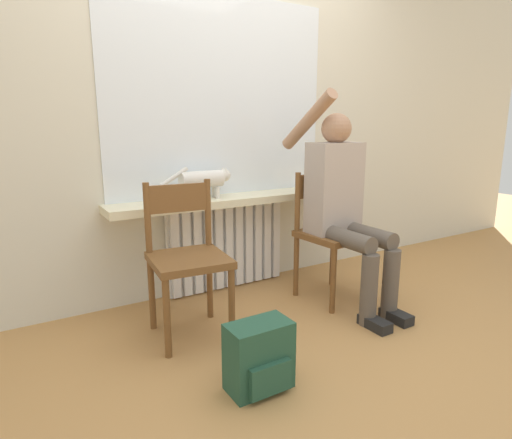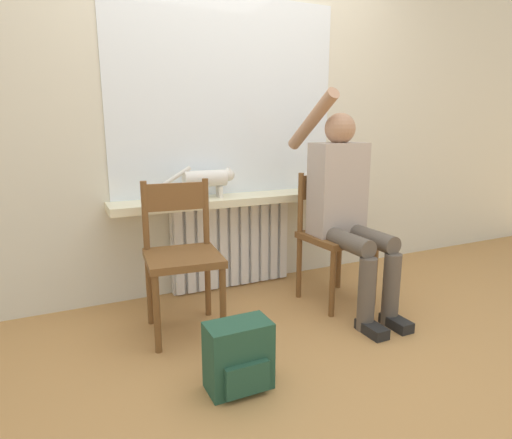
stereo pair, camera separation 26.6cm
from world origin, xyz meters
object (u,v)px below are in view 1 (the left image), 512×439
(person, at_px, (343,200))
(backpack, at_px, (260,357))
(chair_left, at_px, (187,256))
(chair_right, at_px, (330,232))
(cat, at_px, (204,179))

(person, relative_size, backpack, 4.39)
(chair_left, distance_m, person, 1.06)
(person, xyz_separation_m, backpack, (-0.97, -0.55, -0.53))
(chair_left, xyz_separation_m, backpack, (0.06, -0.66, -0.30))
(chair_right, height_order, person, person)
(chair_left, xyz_separation_m, chair_right, (1.02, 0.00, 0.00))
(person, xyz_separation_m, cat, (-0.72, 0.54, 0.12))
(chair_right, bearing_deg, cat, 144.71)
(person, relative_size, cat, 2.83)
(person, height_order, backpack, person)
(backpack, bearing_deg, chair_right, 34.38)
(chair_right, distance_m, cat, 0.91)
(chair_right, relative_size, person, 0.62)
(chair_right, relative_size, cat, 1.76)
(chair_left, bearing_deg, person, -0.36)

